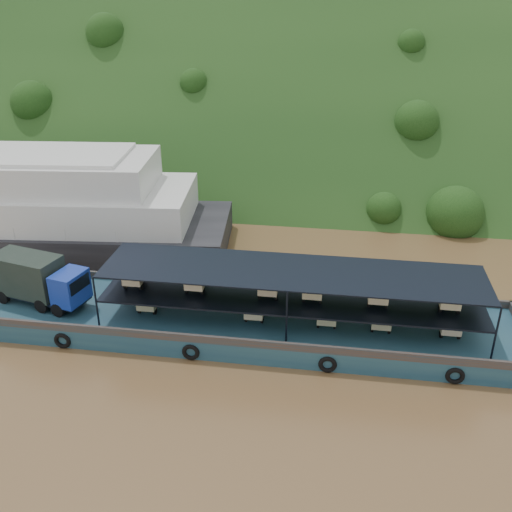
# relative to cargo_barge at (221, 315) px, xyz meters

# --- Properties ---
(ground) EXTENTS (160.00, 160.00, 0.00)m
(ground) POSITION_rel_cargo_barge_xyz_m (3.54, 1.57, -1.10)
(ground) COLOR brown
(ground) RESTS_ON ground
(hillside) EXTENTS (140.00, 39.60, 39.60)m
(hillside) POSITION_rel_cargo_barge_xyz_m (3.54, 37.57, -1.10)
(hillside) COLOR #153212
(hillside) RESTS_ON ground
(cargo_barge) EXTENTS (35.00, 7.18, 4.54)m
(cargo_barge) POSITION_rel_cargo_barge_xyz_m (0.00, 0.00, 0.00)
(cargo_barge) COLOR #16364D
(cargo_barge) RESTS_ON ground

